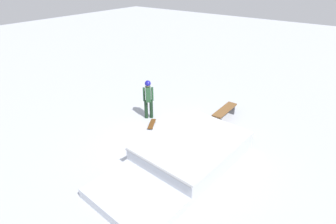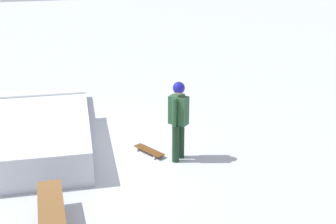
{
  "view_description": "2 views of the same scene",
  "coord_description": "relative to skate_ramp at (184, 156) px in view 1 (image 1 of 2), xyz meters",
  "views": [
    {
      "loc": [
        6.74,
        4.94,
        5.74
      ],
      "look_at": [
        -0.55,
        -0.6,
        0.9
      ],
      "focal_mm": 28.95,
      "sensor_mm": 36.0,
      "label": 1
    },
    {
      "loc": [
        -9.01,
        0.52,
        4.26
      ],
      "look_at": [
        -0.72,
        -1.83,
        1.0
      ],
      "focal_mm": 46.82,
      "sensor_mm": 36.0,
      "label": 2
    }
  ],
  "objects": [
    {
      "name": "ground_plane",
      "position": [
        -0.72,
        -1.02,
        -0.32
      ],
      "size": [
        60.0,
        60.0,
        0.0
      ],
      "primitive_type": "plane",
      "color": "#B2B7C1"
    },
    {
      "name": "skate_ramp",
      "position": [
        0.0,
        0.0,
        0.0
      ],
      "size": [
        5.56,
        2.96,
        0.74
      ],
      "rotation": [
        0.0,
        0.0,
        -0.07
      ],
      "color": "silver",
      "rests_on": "ground"
    },
    {
      "name": "skateboard",
      "position": [
        -1.27,
        -2.46,
        -0.24
      ],
      "size": [
        0.8,
        0.56,
        0.09
      ],
      "rotation": [
        0.0,
        0.0,
        0.5
      ],
      "color": "#593314",
      "rests_on": "ground"
    },
    {
      "name": "park_bench",
      "position": [
        -3.57,
        -0.33,
        0.04
      ],
      "size": [
        1.6,
        0.42,
        0.48
      ],
      "rotation": [
        0.0,
        0.0,
        0.01
      ],
      "color": "brown",
      "rests_on": "ground"
    },
    {
      "name": "skater",
      "position": [
        -1.71,
        -3.0,
        0.69
      ],
      "size": [
        0.43,
        0.42,
        1.73
      ],
      "rotation": [
        0.0,
        0.0,
        0.75
      ],
      "color": "black",
      "rests_on": "ground"
    }
  ]
}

